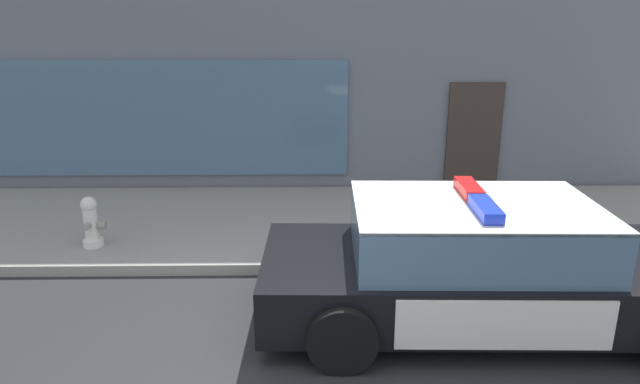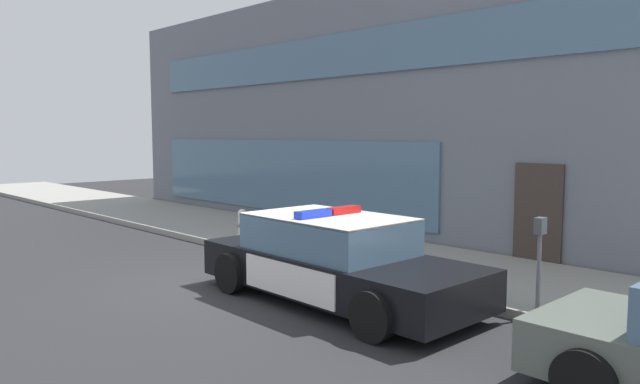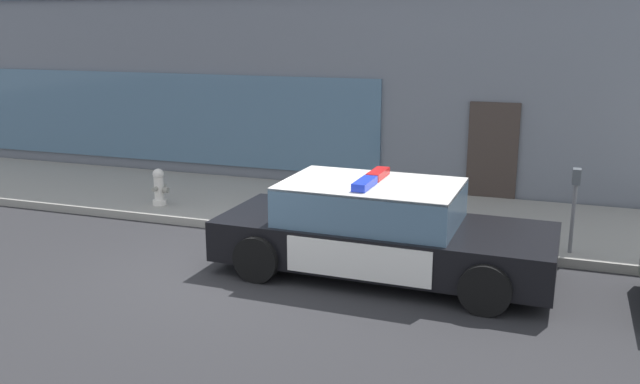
{
  "view_description": "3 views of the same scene",
  "coord_description": "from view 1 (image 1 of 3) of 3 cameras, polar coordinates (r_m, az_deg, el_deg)",
  "views": [
    {
      "loc": [
        0.3,
        -4.87,
        3.27
      ],
      "look_at": [
        0.4,
        1.4,
        1.29
      ],
      "focal_mm": 31.59,
      "sensor_mm": 36.0,
      "label": 1
    },
    {
      "loc": [
        8.64,
        -5.96,
        2.69
      ],
      "look_at": [
        0.19,
        2.27,
        1.52
      ],
      "focal_mm": 33.05,
      "sensor_mm": 36.0,
      "label": 2
    },
    {
      "loc": [
        4.51,
        -8.61,
        3.63
      ],
      "look_at": [
        0.8,
        1.91,
        0.85
      ],
      "focal_mm": 38.01,
      "sensor_mm": 36.0,
      "label": 3
    }
  ],
  "objects": [
    {
      "name": "fire_hydrant",
      "position": [
        8.47,
        -22.16,
        -2.87
      ],
      "size": [
        0.34,
        0.39,
        0.73
      ],
      "color": "silver",
      "rests_on": "sidewalk"
    },
    {
      "name": "sidewalk",
      "position": [
        9.04,
        -2.76,
        -3.16
      ],
      "size": [
        48.0,
        3.47,
        0.15
      ],
      "primitive_type": "cube",
      "color": "gray",
      "rests_on": "ground"
    },
    {
      "name": "storefront_building",
      "position": [
        14.71,
        -12.72,
        17.23
      ],
      "size": [
        19.57,
        8.49,
        6.58
      ],
      "color": "slate",
      "rests_on": "ground"
    },
    {
      "name": "police_cruiser",
      "position": [
        6.4,
        16.23,
        -7.09
      ],
      "size": [
        4.93,
        2.18,
        1.49
      ],
      "rotation": [
        0.0,
        0.0,
        -0.02
      ],
      "color": "black",
      "rests_on": "ground"
    },
    {
      "name": "ground",
      "position": [
        5.88,
        -3.83,
        -16.31
      ],
      "size": [
        48.0,
        48.0,
        0.0
      ],
      "primitive_type": "plane",
      "color": "#262628"
    }
  ]
}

